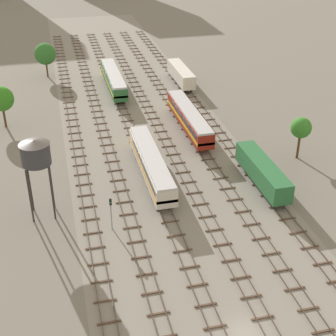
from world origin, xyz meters
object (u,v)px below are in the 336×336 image
Objects in this scene: diesel_railcar_centre_left_midfar at (114,79)px; diesel_railcar_centre_right_mid at (189,118)px; freight_boxcar_right_far at (181,74)px; freight_boxcar_right_nearest at (262,171)px; signal_post_nearest at (111,209)px; diesel_railcar_centre_left_near at (151,163)px; water_tower at (35,154)px.

diesel_railcar_centre_right_mid is at bearing -67.30° from diesel_railcar_centre_left_midfar.
freight_boxcar_right_nearest is at bearing -90.00° from freight_boxcar_right_far.
signal_post_nearest reaches higher than freight_boxcar_right_nearest.
freight_boxcar_right_far is at bearing 78.29° from diesel_railcar_centre_right_mid.
freight_boxcar_right_nearest is at bearing -21.50° from diesel_railcar_centre_left_near.
freight_boxcar_right_far is (14.93, 0.24, -0.15)m from diesel_railcar_centre_left_midfar.
water_tower is (-25.62, -20.40, 6.43)m from diesel_railcar_centre_right_mid.
diesel_railcar_centre_left_near is at bearing -124.14° from diesel_railcar_centre_right_mid.
water_tower reaches higher than freight_boxcar_right_nearest.
diesel_railcar_centre_left_near and diesel_railcar_centre_right_mid have the same top height.
freight_boxcar_right_far is at bearing 65.81° from signal_post_nearest.
freight_boxcar_right_nearest is at bearing 13.24° from signal_post_nearest.
diesel_railcar_centre_left_near is 1.00× the size of diesel_railcar_centre_right_mid.
diesel_railcar_centre_right_mid reaches higher than freight_boxcar_right_far.
freight_boxcar_right_far is (14.93, 38.69, -0.15)m from diesel_railcar_centre_left_near.
freight_boxcar_right_far is at bearing 0.90° from diesel_railcar_centre_left_midfar.
freight_boxcar_right_nearest is 23.01m from signal_post_nearest.
diesel_railcar_centre_left_midfar is at bearing 70.47° from water_tower.
water_tower is 11.54m from signal_post_nearest.
freight_boxcar_right_far is 54.34m from water_tower.
freight_boxcar_right_nearest is 16.04m from diesel_railcar_centre_left_near.
diesel_railcar_centre_left_midfar is (-14.93, 44.33, 0.15)m from freight_boxcar_right_nearest.
freight_boxcar_right_nearest is 0.68× the size of diesel_railcar_centre_left_near.
diesel_railcar_centre_left_midfar is at bearing 108.61° from freight_boxcar_right_nearest.
diesel_railcar_centre_right_mid is 4.41× the size of signal_post_nearest.
diesel_railcar_centre_right_mid is at bearing 103.62° from freight_boxcar_right_nearest.
freight_boxcar_right_nearest and freight_boxcar_right_far have the same top height.
diesel_railcar_centre_right_mid is at bearing -101.71° from freight_boxcar_right_far.
water_tower is at bearing 179.73° from freight_boxcar_right_nearest.
water_tower is (-15.68, -5.73, 6.43)m from diesel_railcar_centre_left_near.
diesel_railcar_centre_left_near reaches higher than freight_boxcar_right_nearest.
water_tower reaches higher than diesel_railcar_centre_right_mid.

